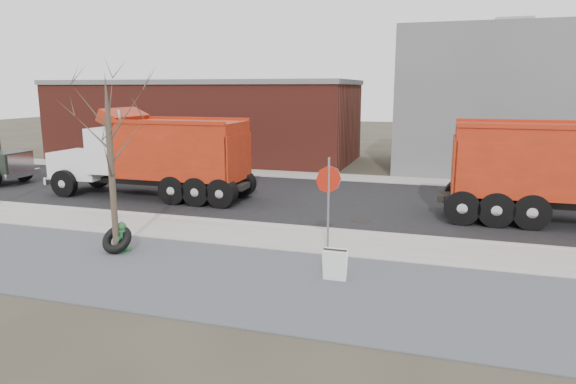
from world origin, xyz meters
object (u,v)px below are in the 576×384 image
(fire_hydrant, at_px, (122,238))
(stop_sign, at_px, (329,190))
(truck_tire, at_px, (117,239))
(dump_truck_red_b, at_px, (155,153))
(sandwich_board, at_px, (335,265))

(fire_hydrant, bearing_deg, stop_sign, 17.18)
(truck_tire, height_order, dump_truck_red_b, dump_truck_red_b)
(fire_hydrant, distance_m, truck_tire, 0.15)
(stop_sign, relative_size, sandwich_board, 3.52)
(dump_truck_red_b, bearing_deg, fire_hydrant, 113.63)
(truck_tire, relative_size, dump_truck_red_b, 0.10)
(fire_hydrant, xyz_separation_m, truck_tire, (-0.10, -0.11, -0.01))
(stop_sign, distance_m, sandwich_board, 2.42)
(sandwich_board, height_order, dump_truck_red_b, dump_truck_red_b)
(truck_tire, distance_m, dump_truck_red_b, 7.97)
(truck_tire, xyz_separation_m, sandwich_board, (6.57, -0.37, 0.03))
(stop_sign, relative_size, dump_truck_red_b, 0.31)
(dump_truck_red_b, bearing_deg, sandwich_board, 141.50)
(sandwich_board, bearing_deg, fire_hydrant, 175.89)
(fire_hydrant, height_order, truck_tire, fire_hydrant)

